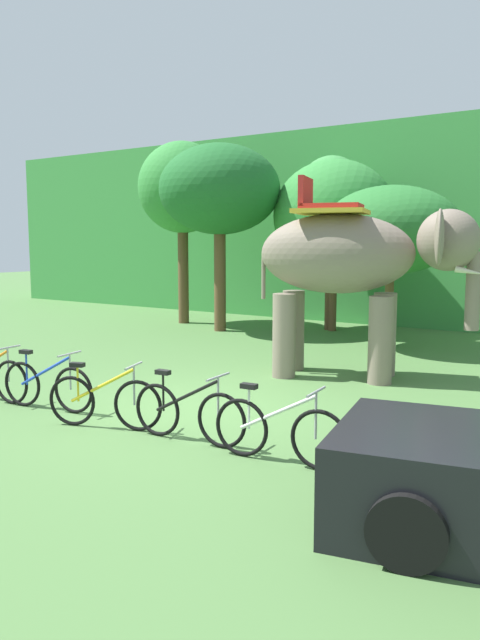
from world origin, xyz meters
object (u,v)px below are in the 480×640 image
object	(u,v)px
tree_left	(220,190)
tree_center	(391,230)
bike_black	(188,413)
tree_right	(331,196)
bike_white	(279,431)
tree_far_left	(182,189)
tree_far_right	(334,216)
bike_yellow	(104,401)
bike_blue	(47,385)
elephant	(354,262)

from	to	relation	value
tree_left	tree_center	world-z (taller)	tree_left
bike_black	tree_center	bearing A→B (deg)	93.21
tree_right	bike_white	xyz separation A→B (m)	(4.45, -10.48, -3.48)
tree_far_left	tree_right	distance (m)	4.69
tree_far_left	bike_black	size ratio (longest dim) A/B	3.31
tree_far_right	bike_white	bearing A→B (deg)	-67.52
bike_yellow	tree_center	bearing A→B (deg)	84.15
tree_far_left	bike_white	xyz separation A→B (m)	(8.97, -9.29, -3.82)
tree_right	bike_white	world-z (taller)	tree_right
tree_center	bike_blue	size ratio (longest dim) A/B	2.30
bike_yellow	bike_white	world-z (taller)	same
bike_blue	elephant	bearing A→B (deg)	58.52
bike_yellow	tree_far_right	bearing A→B (deg)	98.50
tree_right	elephant	distance (m)	6.74
bike_white	tree_right	bearing A→B (deg)	113.01
tree_far_right	tree_center	xyz separation A→B (m)	(2.44, -1.98, -0.45)
tree_left	bike_black	distance (m)	10.78
bike_black	bike_white	size ratio (longest dim) A/B	1.00
tree_left	bike_white	size ratio (longest dim) A/B	3.11
tree_center	elephant	distance (m)	3.64
tree_left	bike_black	xyz separation A→B (m)	(5.60, -8.47, -3.63)
bike_white	bike_black	bearing A→B (deg)	178.97
tree_far_left	elephant	world-z (taller)	tree_far_left
tree_far_right	bike_black	size ratio (longest dim) A/B	2.86
tree_far_left	bike_black	bearing A→B (deg)	-50.61
tree_right	bike_yellow	xyz separation A→B (m)	(1.75, -10.65, -3.48)
tree_left	tree_far_left	bearing A→B (deg)	158.37
bike_blue	bike_yellow	xyz separation A→B (m)	(1.44, -0.19, 0.00)
elephant	bike_yellow	xyz separation A→B (m)	(-1.49, -4.97, -1.82)
bike_black	elephant	bearing A→B (deg)	88.22
tree_left	tree_center	distance (m)	5.27
tree_right	bike_blue	bearing A→B (deg)	-88.32
tree_right	tree_center	world-z (taller)	tree_right
bike_blue	tree_left	bearing A→B (deg)	108.47
tree_center	bike_yellow	world-z (taller)	tree_center
tree_far_right	tree_center	distance (m)	3.17
tree_far_left	elephant	distance (m)	9.17
bike_black	tree_right	bearing A→B (deg)	106.43
tree_far_left	tree_right	bearing A→B (deg)	14.83
tree_center	elephant	world-z (taller)	tree_center
bike_blue	bike_white	size ratio (longest dim) A/B	0.99
tree_left	tree_far_right	world-z (taller)	tree_left
tree_far_right	bike_yellow	distance (m)	10.99
bike_yellow	bike_blue	bearing A→B (deg)	172.34
tree_left	tree_center	xyz separation A→B (m)	(5.14, -0.16, -1.17)
bike_white	tree_far_right	bearing A→B (deg)	112.48
tree_left	bike_yellow	bearing A→B (deg)	-63.76
tree_left	bike_yellow	world-z (taller)	tree_left
tree_far_left	tree_right	xyz separation A→B (m)	(4.52, 1.20, -0.33)
bike_blue	bike_black	world-z (taller)	same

